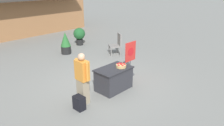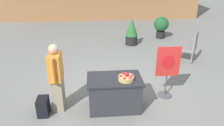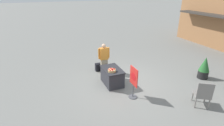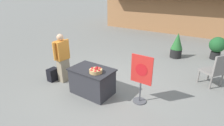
{
  "view_description": "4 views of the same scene",
  "coord_description": "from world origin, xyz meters",
  "px_view_note": "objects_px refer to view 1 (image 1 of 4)",
  "views": [
    {
      "loc": [
        -5.03,
        -5.17,
        3.54
      ],
      "look_at": [
        0.46,
        0.06,
        0.65
      ],
      "focal_mm": 35.0,
      "sensor_mm": 36.0,
      "label": 1
    },
    {
      "loc": [
        -0.53,
        -4.85,
        3.08
      ],
      "look_at": [
        -0.09,
        0.17,
        0.83
      ],
      "focal_mm": 35.0,
      "sensor_mm": 36.0,
      "label": 2
    },
    {
      "loc": [
        6.61,
        -3.26,
        4.15
      ],
      "look_at": [
        -0.16,
        -0.52,
        1.04
      ],
      "focal_mm": 28.0,
      "sensor_mm": 36.0,
      "label": 3
    },
    {
      "loc": [
        2.91,
        -3.91,
        2.81
      ],
      "look_at": [
        0.37,
        -0.2,
        0.95
      ],
      "focal_mm": 28.0,
      "sensor_mm": 36.0,
      "label": 4
    }
  ],
  "objects_px": {
    "backpack": "(79,103)",
    "potted_plant_near_right": "(79,35)",
    "person_visitor": "(82,78)",
    "patio_chair": "(117,43)",
    "apple_basket": "(121,66)",
    "display_table": "(114,79)",
    "poster_board": "(130,57)",
    "potted_plant_far_left": "(66,43)"
  },
  "relations": [
    {
      "from": "potted_plant_near_right",
      "to": "poster_board",
      "type": "bearing_deg",
      "value": -105.15
    },
    {
      "from": "poster_board",
      "to": "backpack",
      "type": "bearing_deg",
      "value": -79.62
    },
    {
      "from": "backpack",
      "to": "potted_plant_far_left",
      "type": "height_order",
      "value": "potted_plant_far_left"
    },
    {
      "from": "potted_plant_near_right",
      "to": "potted_plant_far_left",
      "type": "bearing_deg",
      "value": -152.47
    },
    {
      "from": "potted_plant_near_right",
      "to": "apple_basket",
      "type": "bearing_deg",
      "value": -114.36
    },
    {
      "from": "person_visitor",
      "to": "patio_chair",
      "type": "relative_size",
      "value": 1.49
    },
    {
      "from": "poster_board",
      "to": "patio_chair",
      "type": "height_order",
      "value": "poster_board"
    },
    {
      "from": "display_table",
      "to": "apple_basket",
      "type": "relative_size",
      "value": 3.56
    },
    {
      "from": "apple_basket",
      "to": "patio_chair",
      "type": "bearing_deg",
      "value": 44.64
    },
    {
      "from": "apple_basket",
      "to": "backpack",
      "type": "bearing_deg",
      "value": -178.98
    },
    {
      "from": "potted_plant_far_left",
      "to": "person_visitor",
      "type": "bearing_deg",
      "value": -119.28
    },
    {
      "from": "display_table",
      "to": "apple_basket",
      "type": "height_order",
      "value": "apple_basket"
    },
    {
      "from": "backpack",
      "to": "patio_chair",
      "type": "relative_size",
      "value": 0.39
    },
    {
      "from": "poster_board",
      "to": "potted_plant_far_left",
      "type": "height_order",
      "value": "poster_board"
    },
    {
      "from": "apple_basket",
      "to": "potted_plant_near_right",
      "type": "relative_size",
      "value": 0.35
    },
    {
      "from": "patio_chair",
      "to": "potted_plant_far_left",
      "type": "distance_m",
      "value": 2.6
    },
    {
      "from": "backpack",
      "to": "potted_plant_far_left",
      "type": "relative_size",
      "value": 0.38
    },
    {
      "from": "display_table",
      "to": "patio_chair",
      "type": "distance_m",
      "value": 3.8
    },
    {
      "from": "backpack",
      "to": "potted_plant_near_right",
      "type": "xyz_separation_m",
      "value": [
        4.27,
        5.36,
        0.38
      ]
    },
    {
      "from": "apple_basket",
      "to": "poster_board",
      "type": "relative_size",
      "value": 0.26
    },
    {
      "from": "person_visitor",
      "to": "backpack",
      "type": "height_order",
      "value": "person_visitor"
    },
    {
      "from": "apple_basket",
      "to": "poster_board",
      "type": "height_order",
      "value": "poster_board"
    },
    {
      "from": "backpack",
      "to": "patio_chair",
      "type": "distance_m",
      "value": 5.21
    },
    {
      "from": "display_table",
      "to": "potted_plant_near_right",
      "type": "height_order",
      "value": "potted_plant_near_right"
    },
    {
      "from": "backpack",
      "to": "potted_plant_near_right",
      "type": "distance_m",
      "value": 6.87
    },
    {
      "from": "poster_board",
      "to": "person_visitor",
      "type": "bearing_deg",
      "value": -82.83
    },
    {
      "from": "patio_chair",
      "to": "display_table",
      "type": "bearing_deg",
      "value": 73.87
    },
    {
      "from": "apple_basket",
      "to": "potted_plant_near_right",
      "type": "xyz_separation_m",
      "value": [
        2.41,
        5.33,
        -0.25
      ]
    },
    {
      "from": "potted_plant_far_left",
      "to": "potted_plant_near_right",
      "type": "relative_size",
      "value": 1.13
    },
    {
      "from": "person_visitor",
      "to": "potted_plant_far_left",
      "type": "distance_m",
      "value": 5.02
    },
    {
      "from": "patio_chair",
      "to": "potted_plant_far_left",
      "type": "height_order",
      "value": "potted_plant_far_left"
    },
    {
      "from": "display_table",
      "to": "potted_plant_near_right",
      "type": "xyz_separation_m",
      "value": [
        2.66,
        5.21,
        0.2
      ]
    },
    {
      "from": "display_table",
      "to": "poster_board",
      "type": "relative_size",
      "value": 0.92
    },
    {
      "from": "display_table",
      "to": "person_visitor",
      "type": "bearing_deg",
      "value": 177.23
    },
    {
      "from": "poster_board",
      "to": "patio_chair",
      "type": "distance_m",
      "value": 2.6
    },
    {
      "from": "person_visitor",
      "to": "potted_plant_near_right",
      "type": "height_order",
      "value": "person_visitor"
    },
    {
      "from": "apple_basket",
      "to": "potted_plant_far_left",
      "type": "xyz_separation_m",
      "value": [
        0.92,
        4.55,
        -0.27
      ]
    },
    {
      "from": "potted_plant_far_left",
      "to": "patio_chair",
      "type": "bearing_deg",
      "value": -48.88
    },
    {
      "from": "display_table",
      "to": "person_visitor",
      "type": "relative_size",
      "value": 0.77
    },
    {
      "from": "display_table",
      "to": "backpack",
      "type": "height_order",
      "value": "display_table"
    },
    {
      "from": "backpack",
      "to": "potted_plant_near_right",
      "type": "height_order",
      "value": "potted_plant_near_right"
    },
    {
      "from": "person_visitor",
      "to": "poster_board",
      "type": "xyz_separation_m",
      "value": [
        2.64,
        0.31,
        -0.08
      ]
    }
  ]
}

